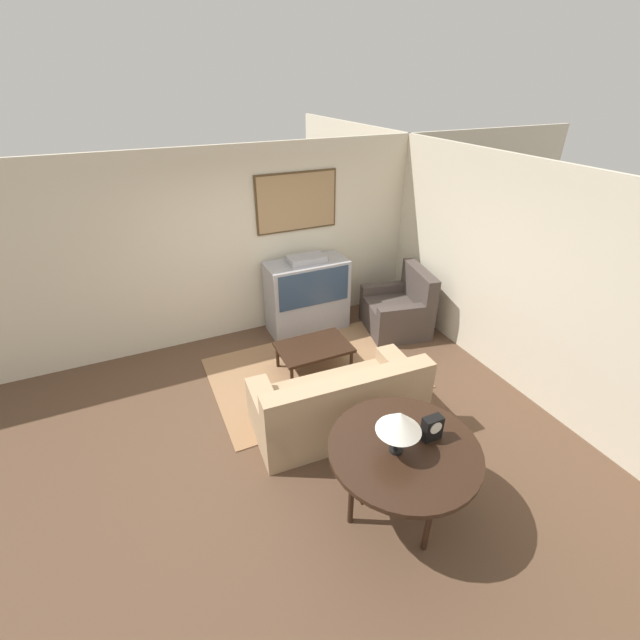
{
  "coord_description": "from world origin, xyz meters",
  "views": [
    {
      "loc": [
        -1.43,
        -3.55,
        3.46
      ],
      "look_at": [
        0.52,
        0.71,
        0.75
      ],
      "focal_mm": 24.0,
      "sensor_mm": 36.0,
      "label": 1
    }
  ],
  "objects": [
    {
      "name": "ground_plane",
      "position": [
        0.0,
        0.0,
        0.0
      ],
      "size": [
        12.0,
        12.0,
        0.0
      ],
      "primitive_type": "plane",
      "color": "brown"
    },
    {
      "name": "wall_back",
      "position": [
        0.01,
        2.13,
        1.36
      ],
      "size": [
        12.0,
        0.1,
        2.7
      ],
      "color": "beige",
      "rests_on": "ground_plane"
    },
    {
      "name": "wall_right",
      "position": [
        2.63,
        0.0,
        1.35
      ],
      "size": [
        0.06,
        12.0,
        2.7
      ],
      "color": "beige",
      "rests_on": "ground_plane"
    },
    {
      "name": "area_rug",
      "position": [
        0.39,
        0.64,
        0.01
      ],
      "size": [
        2.59,
        1.84,
        0.01
      ],
      "color": "#99704C",
      "rests_on": "ground_plane"
    },
    {
      "name": "tv",
      "position": [
        0.79,
        1.76,
        0.57
      ],
      "size": [
        1.2,
        0.56,
        1.2
      ],
      "color": "#9E9EA3",
      "rests_on": "ground_plane"
    },
    {
      "name": "couch",
      "position": [
        0.25,
        -0.39,
        0.32
      ],
      "size": [
        1.88,
        0.93,
        0.87
      ],
      "rotation": [
        0.0,
        0.0,
        3.09
      ],
      "color": "tan",
      "rests_on": "ground_plane"
    },
    {
      "name": "armchair",
      "position": [
        2.04,
        1.15,
        0.32
      ],
      "size": [
        1.03,
        1.09,
        0.97
      ],
      "rotation": [
        0.0,
        0.0,
        -1.78
      ],
      "color": "#473D38",
      "rests_on": "ground_plane"
    },
    {
      "name": "coffee_table",
      "position": [
        0.43,
        0.7,
        0.35
      ],
      "size": [
        0.93,
        0.63,
        0.39
      ],
      "color": "black",
      "rests_on": "ground_plane"
    },
    {
      "name": "console_table",
      "position": [
        0.26,
        -1.55,
        0.72
      ],
      "size": [
        1.28,
        1.28,
        0.78
      ],
      "color": "black",
      "rests_on": "ground_plane"
    },
    {
      "name": "table_lamp",
      "position": [
        0.17,
        -1.55,
        1.1
      ],
      "size": [
        0.37,
        0.37,
        0.41
      ],
      "color": "black",
      "rests_on": "console_table"
    },
    {
      "name": "mantel_clock",
      "position": [
        0.52,
        -1.55,
        0.9
      ],
      "size": [
        0.17,
        0.1,
        0.22
      ],
      "color": "black",
      "rests_on": "console_table"
    }
  ]
}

